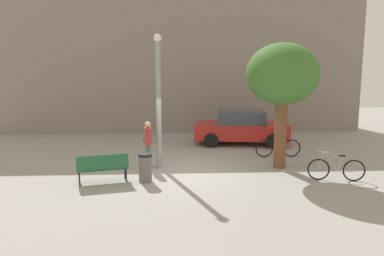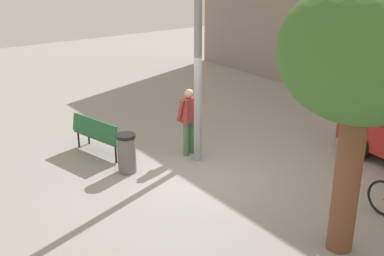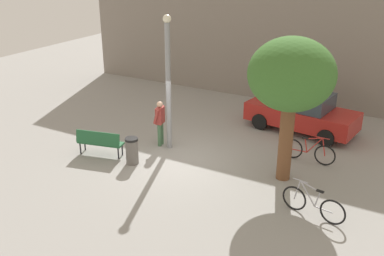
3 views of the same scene
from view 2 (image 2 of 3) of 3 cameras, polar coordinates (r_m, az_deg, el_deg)
ground_plane at (r=10.50m, az=0.63°, el=-6.34°), size 36.00×36.00×0.00m
lamppost at (r=10.73m, az=0.72°, el=8.63°), size 0.28×0.28×4.71m
person_by_lamppost at (r=11.49m, az=-0.38°, el=1.31°), size 0.36×0.62×1.67m
park_bench at (r=11.88m, az=-11.17°, el=-0.58°), size 1.67×0.83×0.92m
plaza_tree at (r=7.46m, az=19.75°, el=8.09°), size 2.53×2.53×4.43m
trash_bin at (r=10.82m, az=-7.82°, el=-3.00°), size 0.44×0.44×0.91m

